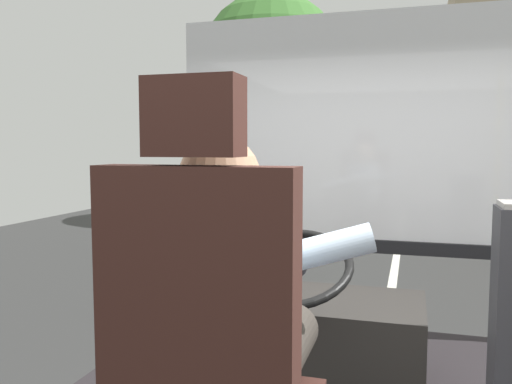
{
  "coord_description": "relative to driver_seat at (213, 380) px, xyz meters",
  "views": [
    {
      "loc": [
        0.23,
        -1.69,
        1.89
      ],
      "look_at": [
        -0.55,
        0.9,
        1.65
      ],
      "focal_mm": 36.86,
      "sensor_mm": 36.0,
      "label": 1
    }
  ],
  "objects": [
    {
      "name": "steering_console",
      "position": [
        0.0,
        1.25,
        -0.32
      ],
      "size": [
        1.1,
        0.95,
        0.77
      ],
      "color": "#282623",
      "rests_on": "bus_floor"
    },
    {
      "name": "windshield_panel",
      "position": [
        0.25,
        2.11,
        0.5
      ],
      "size": [
        2.5,
        0.08,
        1.48
      ],
      "color": "silver"
    },
    {
      "name": "street_tree",
      "position": [
        -2.9,
        11.34,
        2.53
      ],
      "size": [
        3.45,
        3.45,
        5.57
      ],
      "color": "#4C3828",
      "rests_on": "ground"
    },
    {
      "name": "driver_seat",
      "position": [
        0.0,
        0.0,
        0.0
      ],
      "size": [
        0.48,
        0.48,
        1.29
      ],
      "color": "black",
      "rests_on": "bus_floor"
    },
    {
      "name": "bus_driver",
      "position": [
        0.0,
        0.13,
        0.14
      ],
      "size": [
        0.77,
        0.61,
        0.73
      ],
      "color": "#332D28",
      "rests_on": "driver_seat"
    },
    {
      "name": "ground",
      "position": [
        0.25,
        9.29,
        -1.32
      ],
      "size": [
        18.0,
        44.0,
        0.06
      ],
      "color": "#2E2E2E"
    }
  ]
}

